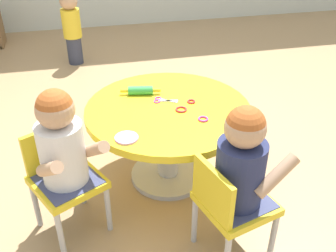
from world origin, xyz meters
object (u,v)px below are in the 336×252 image
(rolling_pin, at_px, (141,90))
(craft_scissors, at_px, (162,100))
(craft_table, at_px, (168,125))
(toddler_standing, at_px, (72,26))
(seated_child_left, at_px, (61,142))
(child_chair_right, at_px, (230,204))
(seated_child_right, at_px, (242,161))
(child_chair_left, at_px, (64,177))

(rolling_pin, height_order, craft_scissors, rolling_pin)
(craft_table, height_order, toddler_standing, toddler_standing)
(rolling_pin, bearing_deg, seated_child_left, -132.17)
(child_chair_right, height_order, seated_child_right, seated_child_right)
(seated_child_right, bearing_deg, child_chair_right, -163.77)
(seated_child_left, height_order, child_chair_right, seated_child_left)
(seated_child_left, relative_size, seated_child_right, 1.00)
(craft_table, relative_size, toddler_standing, 1.34)
(craft_table, distance_m, seated_child_left, 0.65)
(rolling_pin, relative_size, craft_scissors, 1.62)
(child_chair_right, bearing_deg, craft_table, 103.08)
(child_chair_right, xyz_separation_m, rolling_pin, (-0.26, 0.80, 0.20))
(toddler_standing, height_order, rolling_pin, toddler_standing)
(craft_table, bearing_deg, toddler_standing, 104.66)
(child_chair_left, distance_m, child_chair_right, 0.80)
(seated_child_left, xyz_separation_m, child_chair_right, (0.70, -0.32, -0.23))
(seated_child_right, xyz_separation_m, toddler_standing, (-0.67, 2.48, -0.17))
(toddler_standing, bearing_deg, child_chair_left, -92.20)
(child_chair_right, relative_size, toddler_standing, 0.80)
(child_chair_right, distance_m, craft_scissors, 0.73)
(seated_child_left, distance_m, craft_scissors, 0.66)
(child_chair_left, height_order, seated_child_right, seated_child_right)
(seated_child_right, distance_m, toddler_standing, 2.58)
(craft_table, relative_size, seated_child_right, 1.77)
(seated_child_left, bearing_deg, rolling_pin, 47.83)
(child_chair_left, relative_size, child_chair_right, 1.00)
(child_chair_left, bearing_deg, rolling_pin, 44.46)
(craft_table, xyz_separation_m, child_chair_left, (-0.57, -0.26, -0.06))
(child_chair_left, distance_m, rolling_pin, 0.67)
(craft_scissors, bearing_deg, child_chair_right, -77.19)
(toddler_standing, bearing_deg, rolling_pin, -77.63)
(seated_child_right, bearing_deg, child_chair_left, 155.73)
(craft_table, bearing_deg, rolling_pin, 123.24)
(toddler_standing, xyz_separation_m, rolling_pin, (0.37, -1.70, 0.14))
(child_chair_right, distance_m, seated_child_right, 0.23)
(craft_table, relative_size, child_chair_right, 1.68)
(child_chair_left, distance_m, toddler_standing, 2.15)
(seated_child_right, distance_m, rolling_pin, 0.84)
(seated_child_left, height_order, seated_child_right, same)
(seated_child_right, bearing_deg, seated_child_left, 157.49)
(seated_child_right, height_order, rolling_pin, seated_child_right)
(toddler_standing, bearing_deg, craft_scissors, -75.17)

